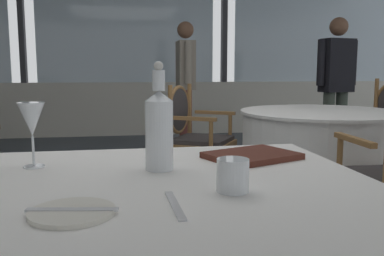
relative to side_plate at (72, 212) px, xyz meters
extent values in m
plane|color=#4C5156|center=(0.23, 1.46, -0.75)|extent=(15.52, 15.52, 0.00)
cube|color=silver|center=(0.23, 5.93, -0.32)|extent=(10.01, 0.12, 0.85)
cube|color=silver|center=(0.23, 5.95, 0.99)|extent=(2.76, 0.02, 1.78)
cube|color=#333338|center=(-1.34, 5.93, 0.99)|extent=(0.08, 0.14, 1.78)
cube|color=silver|center=(3.36, 5.95, 0.99)|extent=(2.76, 0.02, 1.78)
cube|color=#333338|center=(1.80, 5.93, 0.99)|extent=(0.08, 0.14, 1.78)
cube|color=white|center=(0.22, 0.17, -0.02)|extent=(1.13, 1.10, 0.02)
cylinder|color=silver|center=(0.00, 0.00, 0.00)|extent=(0.18, 0.18, 0.01)
cube|color=silver|center=(0.00, 0.00, 0.01)|extent=(0.19, 0.05, 0.00)
cube|color=silver|center=(0.22, 0.02, 0.00)|extent=(0.02, 0.20, 0.00)
cylinder|color=white|center=(0.22, 0.37, 0.10)|extent=(0.08, 0.08, 0.21)
cone|color=white|center=(0.22, 0.37, 0.22)|extent=(0.08, 0.08, 0.03)
cylinder|color=white|center=(0.22, 0.37, 0.26)|extent=(0.04, 0.04, 0.06)
sphere|color=silver|center=(0.22, 0.37, 0.30)|extent=(0.03, 0.03, 0.03)
cylinder|color=white|center=(-0.16, 0.46, 0.00)|extent=(0.06, 0.06, 0.00)
cylinder|color=white|center=(-0.16, 0.46, 0.05)|extent=(0.01, 0.01, 0.09)
cone|color=white|center=(-0.16, 0.46, 0.14)|extent=(0.08, 0.08, 0.10)
cylinder|color=white|center=(0.37, 0.10, 0.04)|extent=(0.08, 0.08, 0.08)
cube|color=#512319|center=(0.54, 0.47, 0.01)|extent=(0.34, 0.31, 0.02)
cylinder|color=white|center=(1.57, 2.01, -0.02)|extent=(1.19, 1.19, 0.02)
cylinder|color=white|center=(1.57, 2.01, -0.39)|extent=(1.16, 1.16, 0.72)
cube|color=olive|center=(2.39, 2.45, -0.32)|extent=(0.62, 0.62, 0.05)
cube|color=#383333|center=(2.39, 2.45, -0.28)|extent=(0.57, 0.57, 0.04)
cylinder|color=olive|center=(2.12, 2.53, -0.55)|extent=(0.04, 0.04, 0.40)
cylinder|color=olive|center=(2.47, 2.72, -0.55)|extent=(0.04, 0.04, 0.40)
cylinder|color=olive|center=(2.47, 2.72, -0.04)|extent=(0.04, 0.04, 0.51)
cube|color=olive|center=(2.25, 2.66, -0.08)|extent=(0.34, 0.21, 0.03)
cylinder|color=olive|center=(2.13, 2.60, -0.19)|extent=(0.03, 0.03, 0.22)
cube|color=olive|center=(0.77, 2.50, -0.32)|extent=(0.63, 0.63, 0.05)
cube|color=#383333|center=(0.77, 2.50, -0.28)|extent=(0.58, 0.58, 0.04)
cylinder|color=olive|center=(1.04, 2.56, -0.55)|extent=(0.04, 0.04, 0.40)
cylinder|color=olive|center=(0.83, 2.22, -0.55)|extent=(0.04, 0.04, 0.40)
cylinder|color=olive|center=(0.70, 2.77, -0.55)|extent=(0.04, 0.04, 0.40)
cylinder|color=olive|center=(0.49, 2.43, -0.55)|extent=(0.04, 0.04, 0.40)
cylinder|color=olive|center=(0.70, 2.77, -0.06)|extent=(0.04, 0.04, 0.47)
cylinder|color=olive|center=(0.49, 2.43, -0.06)|extent=(0.04, 0.04, 0.47)
ellipsoid|color=#383333|center=(0.58, 2.61, -0.04)|extent=(0.25, 0.36, 0.40)
torus|color=olive|center=(0.58, 2.61, -0.04)|extent=(0.24, 0.37, 0.41)
cube|color=olive|center=(0.92, 2.70, -0.08)|extent=(0.33, 0.22, 0.03)
cylinder|color=olive|center=(1.04, 2.63, -0.19)|extent=(0.03, 0.03, 0.22)
cube|color=olive|center=(0.65, 2.28, -0.08)|extent=(0.33, 0.22, 0.03)
cylinder|color=olive|center=(0.77, 2.20, -0.19)|extent=(0.03, 0.03, 0.22)
cylinder|color=olive|center=(1.34, 1.28, -0.54)|extent=(0.04, 0.04, 0.41)
cylinder|color=olive|center=(1.33, 0.88, -0.54)|extent=(0.04, 0.04, 0.41)
cube|color=olive|center=(1.29, 1.10, -0.06)|extent=(0.05, 0.37, 0.03)
cylinder|color=olive|center=(1.29, 1.24, -0.17)|extent=(0.03, 0.03, 0.22)
cylinder|color=#424C42|center=(2.44, 3.57, -0.35)|extent=(0.13, 0.13, 0.80)
cylinder|color=#424C42|center=(2.62, 3.60, -0.35)|extent=(0.13, 0.13, 0.80)
cube|color=black|center=(2.53, 3.58, 0.35)|extent=(0.39, 0.27, 0.60)
sphere|color=brown|center=(2.53, 3.58, 0.78)|extent=(0.21, 0.21, 0.21)
cylinder|color=black|center=(2.31, 3.54, 0.37)|extent=(0.09, 0.09, 0.51)
cylinder|color=black|center=(2.75, 3.63, 0.37)|extent=(0.09, 0.09, 0.51)
cylinder|color=brown|center=(0.92, 4.47, -0.35)|extent=(0.13, 0.13, 0.80)
cylinder|color=brown|center=(0.92, 4.29, -0.35)|extent=(0.13, 0.13, 0.80)
cube|color=gray|center=(0.92, 4.38, 0.35)|extent=(0.20, 0.36, 0.60)
sphere|color=brown|center=(0.92, 4.38, 0.79)|extent=(0.21, 0.21, 0.21)
cylinder|color=gray|center=(0.91, 4.60, 0.38)|extent=(0.09, 0.09, 0.51)
cylinder|color=gray|center=(0.92, 4.16, 0.38)|extent=(0.09, 0.09, 0.51)
camera|label=1|loc=(0.10, -0.87, 0.29)|focal=39.27mm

